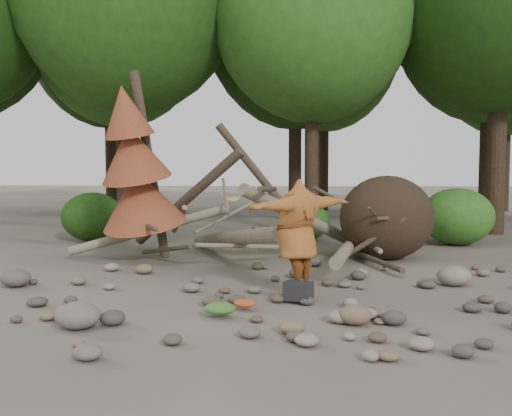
{
  "coord_description": "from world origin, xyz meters",
  "views": [
    {
      "loc": [
        0.36,
        -9.21,
        2.15
      ],
      "look_at": [
        -0.31,
        1.5,
        1.4
      ],
      "focal_mm": 40.0,
      "sensor_mm": 36.0,
      "label": 1
    }
  ],
  "objects": [
    {
      "name": "dead_conifer",
      "position": [
        -3.12,
        3.37,
        2.11
      ],
      "size": [
        2.06,
        2.16,
        4.35
      ],
      "color": "#4C3F30",
      "rests_on": "ground"
    },
    {
      "name": "bush_mid",
      "position": [
        0.8,
        7.8,
        0.56
      ],
      "size": [
        1.4,
        1.4,
        1.12
      ],
      "primitive_type": "ellipsoid",
      "color": "#2D5F1B",
      "rests_on": "ground"
    },
    {
      "name": "backpack",
      "position": [
        0.48,
        -0.23,
        0.14
      ],
      "size": [
        0.5,
        0.43,
        0.28
      ],
      "primitive_type": "cube",
      "rotation": [
        0.0,
        0.0,
        -0.41
      ],
      "color": "black",
      "rests_on": "ground"
    },
    {
      "name": "cloth_orange",
      "position": [
        -0.34,
        -0.75,
        0.06
      ],
      "size": [
        0.33,
        0.27,
        0.12
      ],
      "primitive_type": "ellipsoid",
      "color": "#B8441F",
      "rests_on": "ground"
    },
    {
      "name": "boulder_mid_right",
      "position": [
        3.34,
        1.3,
        0.19
      ],
      "size": [
        0.62,
        0.56,
        0.37
      ],
      "primitive_type": "ellipsoid",
      "color": "gray",
      "rests_on": "ground"
    },
    {
      "name": "ground",
      "position": [
        0.0,
        0.0,
        0.0
      ],
      "size": [
        120.0,
        120.0,
        0.0
      ],
      "primitive_type": "plane",
      "color": "#514C44",
      "rests_on": "ground"
    },
    {
      "name": "bush_left",
      "position": [
        -5.5,
        7.2,
        0.72
      ],
      "size": [
        1.8,
        1.8,
        1.44
      ],
      "primitive_type": "ellipsoid",
      "color": "#224B14",
      "rests_on": "ground"
    },
    {
      "name": "bush_right",
      "position": [
        5.0,
        7.0,
        0.8
      ],
      "size": [
        2.0,
        2.0,
        1.6
      ],
      "primitive_type": "ellipsoid",
      "color": "#377123",
      "rests_on": "ground"
    },
    {
      "name": "boulder_mid_left",
      "position": [
        -4.63,
        0.72,
        0.16
      ],
      "size": [
        0.55,
        0.49,
        0.33
      ],
      "primitive_type": "ellipsoid",
      "color": "#5C554E",
      "rests_on": "ground"
    },
    {
      "name": "cloth_green",
      "position": [
        -0.66,
        -1.19,
        0.09
      ],
      "size": [
        0.46,
        0.38,
        0.17
      ],
      "primitive_type": "ellipsoid",
      "color": "#3D6F2C",
      "rests_on": "ground"
    },
    {
      "name": "boulder_front_left",
      "position": [
        -2.49,
        -1.87,
        0.18
      ],
      "size": [
        0.61,
        0.55,
        0.37
      ],
      "primitive_type": "ellipsoid",
      "color": "slate",
      "rests_on": "ground"
    },
    {
      "name": "boulder_front_right",
      "position": [
        1.24,
        -1.43,
        0.14
      ],
      "size": [
        0.46,
        0.42,
        0.28
      ],
      "primitive_type": "ellipsoid",
      "color": "#78604B",
      "rests_on": "ground"
    },
    {
      "name": "frisbee_thrower",
      "position": [
        0.46,
        0.25,
        1.03
      ],
      "size": [
        2.3,
        2.09,
        1.89
      ],
      "color": "#975322",
      "rests_on": "ground"
    },
    {
      "name": "deadfall_pile",
      "position": [
        2.02,
        4.24,
        0.95
      ],
      "size": [
        8.55,
        5.24,
        3.3
      ],
      "color": "#332619",
      "rests_on": "ground"
    }
  ]
}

